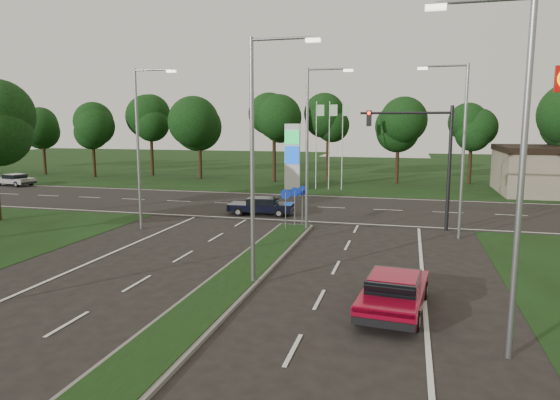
# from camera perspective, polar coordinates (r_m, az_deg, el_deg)

# --- Properties ---
(ground) EXTENTS (160.00, 160.00, 0.00)m
(ground) POSITION_cam_1_polar(r_m,az_deg,el_deg) (14.23, -13.95, -16.50)
(ground) COLOR black
(ground) RESTS_ON ground
(verge_far) EXTENTS (160.00, 50.00, 0.02)m
(verge_far) POSITION_cam_1_polar(r_m,az_deg,el_deg) (66.82, 9.08, 3.45)
(verge_far) COLOR black
(verge_far) RESTS_ON ground
(cross_road) EXTENTS (160.00, 12.00, 0.02)m
(cross_road) POSITION_cam_1_polar(r_m,az_deg,el_deg) (36.31, 4.32, -0.83)
(cross_road) COLOR black
(cross_road) RESTS_ON ground
(median_kerb) EXTENTS (2.00, 26.00, 0.12)m
(median_kerb) POSITION_cam_1_polar(r_m,az_deg,el_deg) (17.54, -7.63, -11.16)
(median_kerb) COLOR slate
(median_kerb) RESTS_ON ground
(streetlight_median_near) EXTENTS (2.53, 0.22, 9.00)m
(streetlight_median_near) POSITION_cam_1_polar(r_m,az_deg,el_deg) (18.07, -2.60, 5.78)
(streetlight_median_near) COLOR gray
(streetlight_median_near) RESTS_ON ground
(streetlight_median_far) EXTENTS (2.53, 0.22, 9.00)m
(streetlight_median_far) POSITION_cam_1_polar(r_m,az_deg,el_deg) (27.78, 3.53, 6.79)
(streetlight_median_far) COLOR gray
(streetlight_median_far) RESTS_ON ground
(streetlight_left_far) EXTENTS (2.53, 0.22, 9.00)m
(streetlight_left_far) POSITION_cam_1_polar(r_m,az_deg,el_deg) (29.19, -15.62, 6.58)
(streetlight_left_far) COLOR gray
(streetlight_left_far) RESTS_ON ground
(streetlight_right_far) EXTENTS (2.53, 0.22, 9.00)m
(streetlight_right_far) POSITION_cam_1_polar(r_m,az_deg,el_deg) (27.38, 19.86, 6.27)
(streetlight_right_far) COLOR gray
(streetlight_right_far) RESTS_ON ground
(streetlight_right_near) EXTENTS (2.53, 0.22, 9.00)m
(streetlight_right_near) POSITION_cam_1_polar(r_m,az_deg,el_deg) (13.51, 25.16, 3.98)
(streetlight_right_near) COLOR gray
(streetlight_right_near) RESTS_ON ground
(traffic_signal) EXTENTS (5.10, 0.42, 7.00)m
(traffic_signal) POSITION_cam_1_polar(r_m,az_deg,el_deg) (29.29, 16.32, 5.73)
(traffic_signal) COLOR black
(traffic_signal) RESTS_ON ground
(median_signs) EXTENTS (1.16, 1.76, 2.38)m
(median_signs) POSITION_cam_1_polar(r_m,az_deg,el_deg) (28.68, 1.66, 0.11)
(median_signs) COLOR gray
(median_signs) RESTS_ON ground
(gas_pylon) EXTENTS (5.80, 1.26, 8.00)m
(gas_pylon) POSITION_cam_1_polar(r_m,az_deg,el_deg) (45.52, 1.70, 5.17)
(gas_pylon) COLOR silver
(gas_pylon) RESTS_ON ground
(treeline_far) EXTENTS (6.00, 6.00, 9.90)m
(treeline_far) POSITION_cam_1_polar(r_m,az_deg,el_deg) (51.57, 7.73, 9.55)
(treeline_far) COLOR black
(treeline_far) RESTS_ON ground
(red_sedan) EXTENTS (2.29, 4.65, 1.23)m
(red_sedan) POSITION_cam_1_polar(r_m,az_deg,el_deg) (16.71, 12.88, -10.14)
(red_sedan) COLOR maroon
(red_sedan) RESTS_ON ground
(navy_sedan) EXTENTS (4.35, 2.02, 1.17)m
(navy_sedan) POSITION_cam_1_polar(r_m,az_deg,el_deg) (33.07, -2.14, -0.65)
(navy_sedan) COLOR black
(navy_sedan) RESTS_ON ground
(far_car_a) EXTENTS (4.27, 2.43, 1.16)m
(far_car_a) POSITION_cam_1_polar(r_m,az_deg,el_deg) (55.07, -28.08, 2.08)
(far_car_a) COLOR #ABABAB
(far_car_a) RESTS_ON ground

